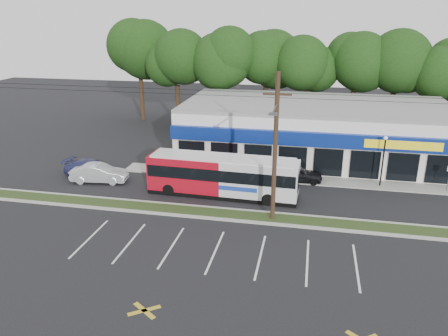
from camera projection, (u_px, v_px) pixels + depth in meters
ground at (227, 222)px, 29.61m from camera, size 120.00×120.00×0.00m
grass_strip at (229, 215)px, 30.51m from camera, size 40.00×1.60×0.12m
curb_south at (227, 220)px, 29.72m from camera, size 40.00×0.25×0.14m
curb_north at (232, 209)px, 31.29m from camera, size 40.00×0.25×0.14m
sidewalk at (305, 180)px, 36.95m from camera, size 32.00×2.20×0.10m
strip_mall at (314, 130)px, 42.36m from camera, size 25.00×12.55×5.30m
utility_pole at (273, 144)px, 28.11m from camera, size 50.00×2.77×10.00m
lamp_post at (384, 155)px, 34.74m from camera, size 0.30×0.30×4.25m
tree_line at (305, 59)px, 50.02m from camera, size 46.76×6.76×11.83m
metrobus at (223, 175)px, 33.44m from camera, size 11.69×2.90×3.12m
car_dark at (296, 173)px, 36.41m from camera, size 4.49×2.25×1.47m
car_silver at (99, 173)px, 36.36m from camera, size 4.82×2.24×1.53m
car_blue at (93, 169)px, 37.50m from camera, size 5.20×2.52×1.46m
pedestrian_a at (266, 180)px, 34.46m from camera, size 0.70×0.50×1.80m
pedestrian_b at (288, 171)px, 36.33m from camera, size 1.01×0.84×1.88m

